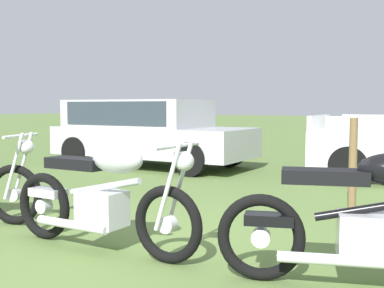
{
  "coord_description": "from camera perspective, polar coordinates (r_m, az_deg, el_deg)",
  "views": [
    {
      "loc": [
        2.73,
        -3.68,
        1.3
      ],
      "look_at": [
        -0.17,
        1.61,
        0.82
      ],
      "focal_mm": 45.16,
      "sensor_mm": 36.0,
      "label": 1
    }
  ],
  "objects": [
    {
      "name": "ground_plane",
      "position": [
        4.76,
        -7.67,
        -11.35
      ],
      "size": [
        120.0,
        120.0,
        0.0
      ],
      "primitive_type": "plane",
      "color": "#567038"
    },
    {
      "name": "fence_post_wooden",
      "position": [
        6.29,
        18.46,
        -2.3
      ],
      "size": [
        0.1,
        0.1,
        1.16
      ],
      "primitive_type": "cylinder",
      "color": "brown",
      "rests_on": "ground"
    },
    {
      "name": "car_silver",
      "position": [
        10.44,
        -5.55,
        1.94
      ],
      "size": [
        4.31,
        1.96,
        1.43
      ],
      "rotation": [
        0.0,
        0.0,
        -0.02
      ],
      "color": "#B2B5BA",
      "rests_on": "ground"
    },
    {
      "name": "motorcycle_silver",
      "position": [
        4.41,
        -10.56,
        -6.22
      ],
      "size": [
        2.1,
        0.64,
        1.02
      ],
      "rotation": [
        0.0,
        0.0,
        -0.03
      ],
      "color": "black",
      "rests_on": "ground"
    },
    {
      "name": "motorcycle_black",
      "position": [
        3.67,
        20.08,
        -8.51
      ],
      "size": [
        2.04,
        0.92,
        1.02
      ],
      "rotation": [
        0.0,
        0.0,
        0.29
      ],
      "color": "black",
      "rests_on": "ground"
    }
  ]
}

